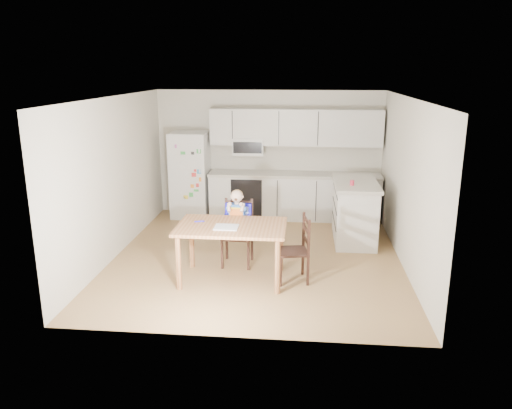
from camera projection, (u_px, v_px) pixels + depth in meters
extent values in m
cube|color=#977048|center=(257.00, 257.00, 7.99)|extent=(4.50, 5.00, 0.01)
cube|color=beige|center=(269.00, 153.00, 10.06)|extent=(4.50, 0.02, 2.50)
cube|color=beige|center=(115.00, 177.00, 7.87)|extent=(0.02, 5.00, 2.50)
cube|color=beige|center=(407.00, 183.00, 7.45)|extent=(0.02, 5.00, 2.50)
cube|color=white|center=(257.00, 97.00, 7.33)|extent=(4.50, 5.00, 0.01)
cube|color=silver|center=(190.00, 175.00, 9.97)|extent=(0.72, 0.70, 1.70)
cube|color=silver|center=(294.00, 197.00, 9.94)|extent=(3.34, 0.60, 0.86)
cube|color=beige|center=(294.00, 175.00, 9.81)|extent=(3.37, 0.62, 0.05)
cube|color=black|center=(246.00, 200.00, 9.73)|extent=(0.60, 0.02, 0.80)
cube|color=silver|center=(296.00, 127.00, 9.70)|extent=(3.34, 0.34, 0.70)
cube|color=silver|center=(249.00, 146.00, 9.86)|extent=(0.60, 0.38, 0.33)
cube|color=silver|center=(354.00, 213.00, 8.64)|extent=(0.67, 1.34, 0.99)
cube|color=beige|center=(356.00, 183.00, 8.50)|extent=(0.74, 1.41, 0.06)
cylinder|color=#CE2642|center=(352.00, 183.00, 8.24)|extent=(0.07, 0.07, 0.09)
cube|color=brown|center=(231.00, 227.00, 6.92)|extent=(1.51, 0.97, 0.04)
cylinder|color=brown|center=(178.00, 263.00, 6.71)|extent=(0.08, 0.08, 0.77)
cylinder|color=brown|center=(192.00, 243.00, 7.48)|extent=(0.08, 0.08, 0.77)
cylinder|color=brown|center=(278.00, 267.00, 6.58)|extent=(0.08, 0.08, 0.77)
cylinder|color=brown|center=(281.00, 246.00, 7.35)|extent=(0.08, 0.08, 0.77)
cube|color=silver|center=(226.00, 227.00, 6.82)|extent=(0.32, 0.28, 0.01)
cylinder|color=#1B16C3|center=(199.00, 221.00, 7.06)|extent=(0.12, 0.06, 0.02)
cube|color=black|center=(237.00, 236.00, 7.56)|extent=(0.45, 0.45, 0.03)
cube|color=black|center=(222.00, 255.00, 7.45)|extent=(0.04, 0.04, 0.44)
cube|color=black|center=(227.00, 246.00, 7.83)|extent=(0.04, 0.04, 0.44)
cube|color=black|center=(248.00, 256.00, 7.41)|extent=(0.04, 0.04, 0.44)
cube|color=black|center=(252.00, 247.00, 7.79)|extent=(0.04, 0.04, 0.44)
cube|color=black|center=(239.00, 215.00, 7.67)|extent=(0.44, 0.05, 0.52)
cube|color=#1B16C3|center=(237.00, 232.00, 7.54)|extent=(0.41, 0.37, 0.10)
cube|color=#1B16C3|center=(239.00, 214.00, 7.62)|extent=(0.40, 0.07, 0.36)
cube|color=#4C66C2|center=(237.00, 228.00, 7.50)|extent=(0.32, 0.28, 0.02)
cube|color=#2B6EB2|center=(237.00, 213.00, 7.47)|extent=(0.23, 0.15, 0.27)
cube|color=#EF3E2B|center=(236.00, 215.00, 7.41)|extent=(0.20, 0.02, 0.21)
sphere|color=beige|center=(237.00, 196.00, 7.39)|extent=(0.18, 0.18, 0.18)
ellipsoid|color=olive|center=(237.00, 195.00, 7.39)|extent=(0.18, 0.17, 0.15)
cube|color=black|center=(292.00, 251.00, 6.98)|extent=(0.49, 0.49, 0.03)
cube|color=black|center=(277.00, 262.00, 7.21)|extent=(0.04, 0.04, 0.42)
cube|color=black|center=(303.00, 261.00, 7.24)|extent=(0.04, 0.04, 0.42)
cube|color=black|center=(281.00, 272.00, 6.84)|extent=(0.04, 0.04, 0.42)
cube|color=black|center=(308.00, 271.00, 6.88)|extent=(0.04, 0.04, 0.42)
cube|color=black|center=(306.00, 233.00, 6.93)|extent=(0.12, 0.42, 0.50)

